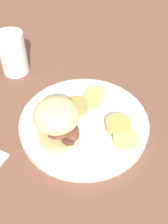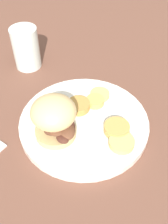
# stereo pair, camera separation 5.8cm
# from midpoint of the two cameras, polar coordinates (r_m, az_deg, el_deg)

# --- Properties ---
(ground_plane) EXTENTS (4.00, 4.00, 0.00)m
(ground_plane) POSITION_cam_midpoint_polar(r_m,az_deg,el_deg) (0.61, -2.70, -3.11)
(ground_plane) COLOR brown
(dinner_plate) EXTENTS (0.30, 0.30, 0.02)m
(dinner_plate) POSITION_cam_midpoint_polar(r_m,az_deg,el_deg) (0.60, -2.74, -2.39)
(dinner_plate) COLOR white
(dinner_plate) RESTS_ON ground_plane
(sandwich) EXTENTS (0.09, 0.10, 0.10)m
(sandwich) POSITION_cam_midpoint_polar(r_m,az_deg,el_deg) (0.53, -8.73, -2.14)
(sandwich) COLOR tan
(sandwich) RESTS_ON dinner_plate
(potato_round_0) EXTENTS (0.05, 0.05, 0.01)m
(potato_round_0) POSITION_cam_midpoint_polar(r_m,az_deg,el_deg) (0.56, 6.08, -5.78)
(potato_round_0) COLOR #DBB766
(potato_round_0) RESTS_ON dinner_plate
(potato_round_1) EXTENTS (0.04, 0.04, 0.01)m
(potato_round_1) POSITION_cam_midpoint_polar(r_m,az_deg,el_deg) (0.63, -0.91, 2.45)
(potato_round_1) COLOR tan
(potato_round_1) RESTS_ON dinner_plate
(potato_round_2) EXTENTS (0.05, 0.05, 0.01)m
(potato_round_2) POSITION_cam_midpoint_polar(r_m,az_deg,el_deg) (0.65, -0.14, 3.99)
(potato_round_2) COLOR #DBB766
(potato_round_2) RESTS_ON dinner_plate
(potato_round_3) EXTENTS (0.06, 0.06, 0.02)m
(potato_round_3) POSITION_cam_midpoint_polar(r_m,az_deg,el_deg) (0.58, 4.60, -2.92)
(potato_round_3) COLOR tan
(potato_round_3) RESTS_ON dinner_plate
(potato_round_4) EXTENTS (0.05, 0.05, 0.02)m
(potato_round_4) POSITION_cam_midpoint_polar(r_m,az_deg,el_deg) (0.61, -4.26, 1.16)
(potato_round_4) COLOR #BC8942
(potato_round_4) RESTS_ON dinner_plate
(drinking_glass) EXTENTS (0.07, 0.07, 0.12)m
(drinking_glass) POSITION_cam_midpoint_polar(r_m,az_deg,el_deg) (0.76, -17.42, 12.00)
(drinking_glass) COLOR silver
(drinking_glass) RESTS_ON ground_plane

